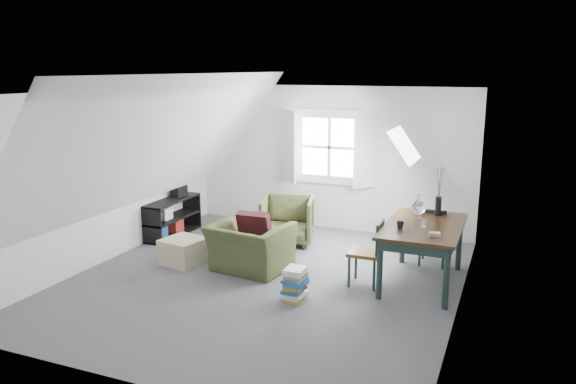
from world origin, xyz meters
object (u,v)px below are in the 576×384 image
at_px(armchair_far, 287,242).
at_px(dining_table, 423,233).
at_px(ottoman, 184,251).
at_px(magazine_stack, 295,284).
at_px(dining_chair_near, 368,252).
at_px(dining_chair_far, 434,235).
at_px(media_shelf, 170,219).
at_px(armchair_near, 250,270).

relative_size(armchair_far, dining_table, 0.52).
xyz_separation_m(armchair_far, ottoman, (-1.02, -1.49, 0.18)).
bearing_deg(magazine_stack, dining_chair_near, 49.94).
distance_m(armchair_far, dining_chair_near, 2.17).
xyz_separation_m(dining_chair_far, magazine_stack, (-1.37, -1.94, -0.24)).
xyz_separation_m(ottoman, dining_chair_near, (2.69, 0.19, 0.27)).
distance_m(dining_chair_far, dining_chair_near, 1.31).
bearing_deg(dining_chair_far, armchair_far, 5.99).
height_order(dining_chair_near, media_shelf, dining_chair_near).
relative_size(armchair_near, dining_chair_far, 1.20).
bearing_deg(ottoman, media_shelf, 131.42).
xyz_separation_m(dining_table, dining_chair_far, (0.03, 0.79, -0.25)).
xyz_separation_m(armchair_near, media_shelf, (-1.99, 0.98, 0.28)).
bearing_deg(dining_table, ottoman, -173.90).
bearing_deg(media_shelf, armchair_near, -23.82).
bearing_deg(magazine_stack, armchair_near, 142.92).
xyz_separation_m(armchair_near, dining_chair_near, (1.67, 0.08, 0.46)).
distance_m(ottoman, dining_chair_far, 3.63).
bearing_deg(dining_chair_far, dining_chair_near, 69.19).
xyz_separation_m(armchair_far, magazine_stack, (0.98, -2.12, 0.20)).
distance_m(dining_chair_far, magazine_stack, 2.39).
bearing_deg(media_shelf, ottoman, -46.07).
distance_m(armchair_near, ottoman, 1.05).
xyz_separation_m(armchair_near, dining_chair_far, (2.35, 1.21, 0.45)).
distance_m(ottoman, media_shelf, 1.46).
bearing_deg(armchair_near, magazine_stack, 150.23).
xyz_separation_m(ottoman, dining_chair_far, (3.37, 1.31, 0.26)).
xyz_separation_m(ottoman, media_shelf, (-0.96, 1.09, 0.10)).
bearing_deg(dining_chair_far, magazine_stack, 65.17).
bearing_deg(magazine_stack, dining_table, 40.78).
height_order(dining_chair_far, dining_chair_near, dining_chair_near).
relative_size(dining_table, dining_chair_far, 1.87).
bearing_deg(media_shelf, dining_chair_near, -11.32).
bearing_deg(armchair_far, dining_chair_near, -53.51).
bearing_deg(dining_chair_near, armchair_near, -106.31).
relative_size(armchair_near, dining_table, 0.64).
height_order(armchair_far, dining_chair_far, dining_chair_far).
xyz_separation_m(dining_chair_far, media_shelf, (-4.33, -0.22, -0.17)).
height_order(armchair_near, magazine_stack, magazine_stack).
bearing_deg(ottoman, armchair_near, 5.87).
bearing_deg(dining_chair_far, ottoman, 31.57).
bearing_deg(media_shelf, armchair_far, 13.94).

